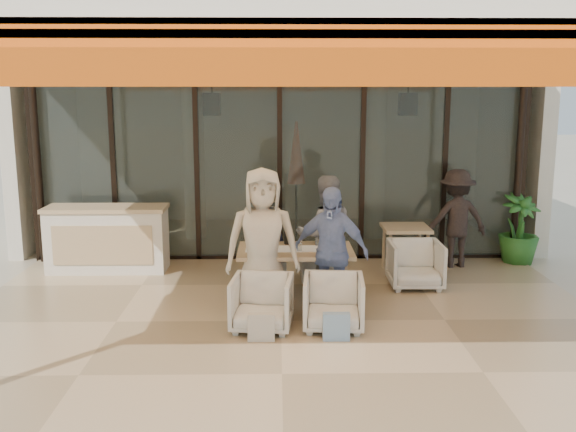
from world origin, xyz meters
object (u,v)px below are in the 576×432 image
object	(u,v)px
diner_cream	(262,243)
diner_navy	(264,241)
chair_far_right	(322,261)
side_table	(406,233)
host_counter	(107,239)
chair_near_left	(262,301)
dining_table	(295,253)
diner_periwinkle	(330,252)
standing_woman	(456,219)
side_chair	(415,262)
potted_palm	(519,229)
diner_grey	(325,235)
chair_near_right	(333,300)
chair_far_left	(265,263)

from	to	relation	value
diner_cream	diner_navy	bearing A→B (deg)	86.34
chair_far_right	side_table	bearing A→B (deg)	-162.26
host_counter	diner_navy	xyz separation A→B (m)	(2.45, -1.12, 0.22)
chair_far_right	chair_near_left	world-z (taller)	chair_near_left
dining_table	diner_periwinkle	distance (m)	0.64
diner_navy	standing_woman	distance (m)	3.28
diner_periwinkle	side_chair	distance (m)	1.77
diner_navy	diner_periwinkle	bearing A→B (deg)	140.76
host_counter	chair_far_right	world-z (taller)	host_counter
chair_near_left	standing_woman	bearing A→B (deg)	48.22
potted_palm	diner_cream	bearing A→B (deg)	-149.49
dining_table	potted_palm	world-z (taller)	potted_palm
host_counter	diner_grey	distance (m)	3.49
diner_cream	chair_near_right	bearing A→B (deg)	-34.42
diner_grey	potted_palm	xyz separation A→B (m)	(3.27, 1.52, -0.25)
host_counter	diner_grey	size ratio (longest dim) A/B	1.12
side_table	side_chair	world-z (taller)	side_chair
diner_periwinkle	side_chair	world-z (taller)	diner_periwinkle
host_counter	diner_periwinkle	xyz separation A→B (m)	(3.29, -2.02, 0.29)
dining_table	chair_near_right	xyz separation A→B (m)	(0.43, -0.96, -0.33)
chair_near_right	dining_table	bearing A→B (deg)	118.49
diner_cream	standing_woman	distance (m)	3.73
chair_near_left	chair_far_left	bearing A→B (deg)	96.38
chair_far_left	diner_periwinkle	size ratio (longest dim) A/B	0.36
side_table	diner_cream	bearing A→B (deg)	-139.11
diner_cream	diner_periwinkle	size ratio (longest dim) A/B	1.14
diner_navy	diner_grey	world-z (taller)	diner_grey
chair_near_left	side_table	bearing A→B (deg)	54.07
chair_far_left	diner_periwinkle	bearing A→B (deg)	114.63
side_chair	side_table	bearing A→B (deg)	90.76
chair_far_left	potted_palm	world-z (taller)	potted_palm
diner_cream	standing_woman	xyz separation A→B (m)	(3.01, 2.20, -0.14)
diner_navy	diner_cream	bearing A→B (deg)	97.73
chair_far_left	side_table	world-z (taller)	side_table
chair_far_right	chair_near_right	world-z (taller)	chair_near_right
chair_far_left	diner_grey	bearing A→B (deg)	142.90
host_counter	dining_table	size ratio (longest dim) A/B	1.23
diner_grey	diner_cream	bearing A→B (deg)	37.60
diner_navy	diner_cream	distance (m)	0.92
chair_near_right	diner_grey	xyz separation A→B (m)	(0.00, 1.40, 0.47)
dining_table	potted_palm	xyz separation A→B (m)	(3.70, 1.96, -0.11)
diner_periwinkle	dining_table	bearing A→B (deg)	154.47
diner_cream	potted_palm	bearing A→B (deg)	26.85
chair_far_right	standing_woman	bearing A→B (deg)	-161.49
chair_near_right	potted_palm	distance (m)	4.39
host_counter	diner_periwinkle	size ratio (longest dim) A/B	1.13
potted_palm	chair_far_left	bearing A→B (deg)	-166.04
diner_grey	diner_cream	xyz separation A→B (m)	(-0.84, -0.90, 0.10)
host_counter	diner_grey	xyz separation A→B (m)	(3.29, -1.12, 0.30)
chair_far_left	side_table	xyz separation A→B (m)	(2.15, 0.46, 0.34)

